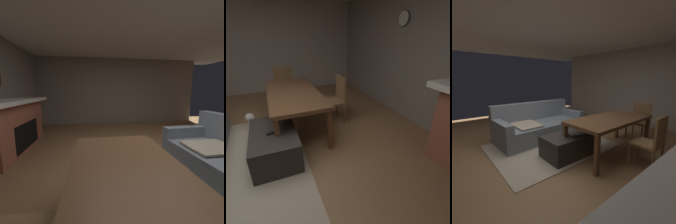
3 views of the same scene
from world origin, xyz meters
TOP-DOWN VIEW (x-y plane):
  - floor at (0.00, 0.00)m, footprint 9.10×9.10m
  - ceiling at (0.00, 0.00)m, footprint 9.10×9.10m
  - wall_right_window_side at (3.79, 0.00)m, footprint 0.12×6.58m
  - area_rug at (0.40, 0.30)m, footprint 2.60×2.00m
  - couch at (0.50, 0.97)m, footprint 2.32×1.10m
  - ottoman_coffee_table at (0.40, -0.31)m, footprint 1.03×0.63m
  - tv_remote at (0.34, -0.30)m, footprint 0.09×0.17m
  - dining_table at (1.15, -0.75)m, footprint 1.89×0.88m
  - dining_chair_south at (1.15, -1.58)m, footprint 0.45×0.45m
  - dining_chair_east at (2.49, -0.74)m, footprint 0.46×0.46m
  - potted_plant at (2.14, 1.03)m, footprint 0.29×0.29m
  - small_dog at (1.23, -0.09)m, footprint 0.52×0.53m

SIDE VIEW (x-z plane):
  - floor at x=0.00m, z-range 0.00..0.00m
  - area_rug at x=0.40m, z-range 0.00..0.01m
  - small_dog at x=1.23m, z-range 0.02..0.32m
  - ottoman_coffee_table at x=0.40m, z-range 0.00..0.44m
  - potted_plant at x=2.14m, z-range 0.03..0.47m
  - couch at x=0.50m, z-range -0.14..0.77m
  - tv_remote at x=0.34m, z-range 0.44..0.46m
  - dining_chair_south at x=1.15m, z-range 0.06..0.99m
  - dining_chair_east at x=2.49m, z-range 0.06..0.99m
  - dining_table at x=1.15m, z-range 0.30..1.04m
  - wall_right_window_side at x=3.79m, z-range 0.00..2.55m
  - ceiling at x=0.00m, z-range 2.55..2.55m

